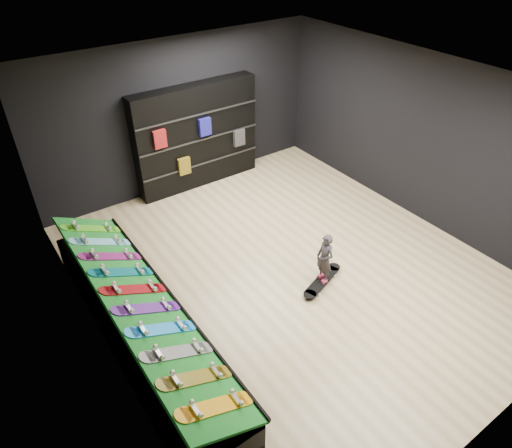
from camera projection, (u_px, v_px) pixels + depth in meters
floor at (288, 269)px, 7.54m from camera, size 6.00×7.00×0.01m
ceiling at (297, 91)px, 5.79m from camera, size 6.00×7.00×0.01m
wall_back at (181, 116)px, 8.99m from camera, size 6.00×0.02×3.00m
wall_left at (89, 269)px, 5.26m from camera, size 0.02×7.00×3.00m
wall_right at (424, 140)px, 8.07m from camera, size 0.02×7.00×3.00m
display_rack at (141, 326)px, 6.20m from camera, size 0.90×4.50×0.50m
turf_ramp at (140, 300)px, 5.95m from camera, size 0.92×4.50×0.46m
back_shelving at (197, 137)px, 9.24m from camera, size 2.65×0.31×2.12m
floor_skateboard at (322, 282)px, 7.22m from camera, size 1.00×0.53×0.09m
child at (324, 267)px, 7.04m from camera, size 0.14×0.20×0.52m
display_board_0 at (216, 406)px, 4.68m from camera, size 0.93×0.22×0.50m
display_board_1 at (196, 378)px, 4.96m from camera, size 0.93×0.22×0.50m
display_board_2 at (178, 352)px, 5.24m from camera, size 0.93×0.22×0.50m
display_board_3 at (162, 329)px, 5.52m from camera, size 0.93×0.22×0.50m
display_board_4 at (147, 308)px, 5.80m from camera, size 0.93×0.22×0.50m
display_board_5 at (134, 289)px, 6.08m from camera, size 0.93×0.22×0.50m
display_board_6 at (122, 272)px, 6.37m from camera, size 0.93×0.22×0.50m
display_board_7 at (111, 256)px, 6.65m from camera, size 0.93×0.22×0.50m
display_board_8 at (101, 242)px, 6.93m from camera, size 0.93×0.22×0.50m
display_board_9 at (92, 228)px, 7.21m from camera, size 0.93×0.22×0.50m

